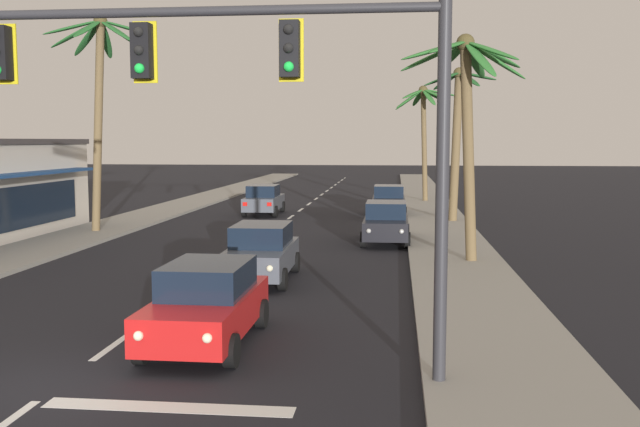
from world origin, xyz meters
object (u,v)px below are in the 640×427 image
(traffic_signal_mast, at_px, (239,84))
(palm_right_second, at_px, (467,96))
(palm_right_farthest, at_px, (424,115))
(palm_left_second, at_px, (99,78))
(sedan_lead_at_stop_bar, at_px, (207,303))
(sedan_oncoming_far, at_px, (264,200))
(sedan_parked_nearest_kerb, at_px, (389,200))
(sedan_parked_mid_kerb, at_px, (386,222))
(palm_right_third, at_px, (457,122))
(sedan_third_in_queue, at_px, (261,252))

(traffic_signal_mast, height_order, palm_right_second, palm_right_second)
(palm_right_second, relative_size, palm_right_farthest, 0.98)
(palm_left_second, distance_m, palm_right_farthest, 23.27)
(sedan_lead_at_stop_bar, xyz_separation_m, palm_left_second, (-9.22, 16.49, 6.06))
(sedan_lead_at_stop_bar, bearing_deg, sedan_oncoming_far, 98.04)
(sedan_parked_nearest_kerb, xyz_separation_m, palm_right_second, (2.71, -15.50, 4.79))
(sedan_lead_at_stop_bar, relative_size, palm_right_farthest, 0.57)
(sedan_parked_nearest_kerb, relative_size, palm_right_second, 0.58)
(sedan_parked_mid_kerb, xyz_separation_m, palm_right_third, (3.39, 7.30, 4.25))
(traffic_signal_mast, relative_size, sedan_third_in_queue, 2.31)
(traffic_signal_mast, xyz_separation_m, sedan_parked_nearest_kerb, (2.23, 27.80, -4.26))
(sedan_third_in_queue, xyz_separation_m, palm_right_farthest, (5.80, 27.62, 5.03))
(sedan_third_in_queue, height_order, palm_right_second, palm_right_second)
(palm_right_second, bearing_deg, palm_right_farthest, 91.23)
(traffic_signal_mast, xyz_separation_m, palm_left_second, (-10.43, 18.63, 1.80))
(palm_right_third, distance_m, palm_right_farthest, 12.18)
(sedan_parked_mid_kerb, distance_m, palm_left_second, 14.13)
(palm_left_second, xyz_separation_m, palm_right_farthest, (14.86, 17.88, -1.03))
(palm_right_farthest, bearing_deg, sedan_third_in_queue, -101.85)
(palm_left_second, xyz_separation_m, palm_right_third, (16.06, 5.78, -1.81))
(sedan_parked_nearest_kerb, bearing_deg, palm_right_third, -44.94)
(sedan_lead_at_stop_bar, bearing_deg, palm_right_farthest, 80.69)
(sedan_oncoming_far, relative_size, palm_right_second, 0.58)
(sedan_third_in_queue, distance_m, sedan_parked_nearest_kerb, 19.25)
(palm_left_second, distance_m, palm_right_third, 17.17)
(sedan_parked_nearest_kerb, bearing_deg, sedan_parked_mid_kerb, -89.98)
(traffic_signal_mast, distance_m, sedan_oncoming_far, 28.31)
(traffic_signal_mast, relative_size, palm_right_third, 1.32)
(sedan_parked_nearest_kerb, bearing_deg, sedan_oncoming_far, -178.09)
(traffic_signal_mast, bearing_deg, palm_right_second, 68.11)
(palm_right_farthest, bearing_deg, sedan_oncoming_far, -135.91)
(sedan_parked_nearest_kerb, bearing_deg, traffic_signal_mast, -94.59)
(sedan_third_in_queue, height_order, palm_left_second, palm_left_second)
(sedan_parked_nearest_kerb, bearing_deg, palm_right_second, -80.08)
(sedan_parked_nearest_kerb, distance_m, palm_right_second, 16.45)
(sedan_parked_nearest_kerb, xyz_separation_m, palm_right_farthest, (2.19, 8.70, 5.03))
(sedan_parked_nearest_kerb, height_order, palm_right_farthest, palm_right_farthest)
(sedan_oncoming_far, bearing_deg, palm_right_third, -16.84)
(sedan_lead_at_stop_bar, distance_m, sedan_third_in_queue, 6.75)
(sedan_oncoming_far, height_order, sedan_parked_mid_kerb, same)
(sedan_oncoming_far, bearing_deg, palm_left_second, -122.21)
(sedan_lead_at_stop_bar, distance_m, palm_right_second, 12.81)
(sedan_lead_at_stop_bar, xyz_separation_m, sedan_oncoming_far, (-3.59, 25.43, 0.00))
(sedan_parked_mid_kerb, relative_size, palm_left_second, 0.46)
(traffic_signal_mast, relative_size, sedan_lead_at_stop_bar, 2.31)
(sedan_parked_nearest_kerb, relative_size, sedan_parked_mid_kerb, 1.00)
(palm_right_farthest, bearing_deg, palm_right_third, -84.31)
(sedan_parked_nearest_kerb, relative_size, palm_left_second, 0.46)
(sedan_parked_mid_kerb, height_order, palm_right_third, palm_right_third)
(sedan_lead_at_stop_bar, distance_m, sedan_parked_nearest_kerb, 25.89)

